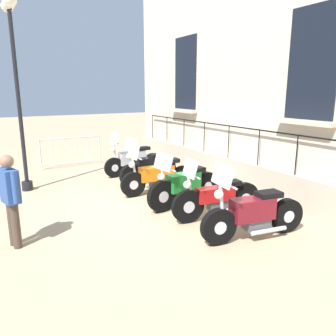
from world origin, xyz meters
The scene contains 11 objects.
ground_plane centered at (0.00, 0.00, 0.00)m, with size 60.00×60.00×0.00m, color tan.
building_facade centered at (-2.42, 0.00, 4.14)m, with size 0.82×10.32×8.55m.
motorcycle_silver centered at (-0.43, -2.68, 0.45)m, with size 2.00×0.59×1.39m.
motorcycle_black centered at (-0.40, -1.59, 0.44)m, with size 1.92×0.62×1.37m.
motorcycle_orange centered at (-0.16, -0.59, 0.45)m, with size 2.08×0.65×1.35m.
motorcycle_green centered at (-0.21, 0.60, 0.47)m, with size 2.03×0.71×1.31m.
motorcycle_red centered at (-0.38, 1.56, 0.44)m, with size 2.06×0.64×1.32m.
motorcycle_maroon centered at (-0.33, 2.66, 0.46)m, with size 2.11×0.77×1.43m.
lamppost centered at (2.75, -2.62, 3.32)m, with size 0.30×1.00×4.81m.
crowd_barrier centered at (0.96, -4.83, 0.56)m, with size 2.11×0.08×1.05m.
pedestrian_standing centered at (3.42, 0.81, 0.91)m, with size 0.30×0.52×1.61m.
Camera 1 is at (3.82, 6.64, 2.64)m, focal length 35.02 mm.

